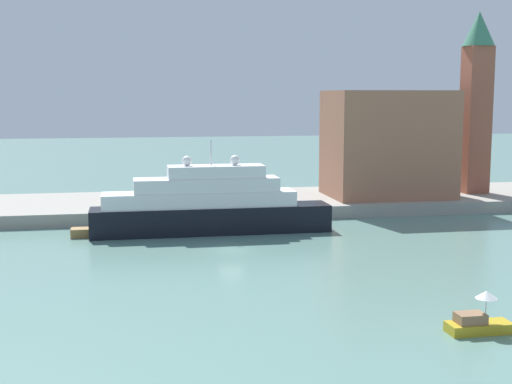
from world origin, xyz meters
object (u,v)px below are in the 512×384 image
mooring_bollard (189,206)px  parked_car (123,198)px  work_barge (91,232)px  bell_tower (476,95)px  small_motorboat (478,321)px  large_yacht (208,206)px  harbor_building (388,144)px  person_figure (166,200)px

mooring_bollard → parked_car: bearing=139.0°
work_barge → bell_tower: bell_tower is taller
small_motorboat → large_yacht: bearing=109.9°
harbor_building → work_barge: bearing=-161.2°
mooring_bollard → work_barge: bearing=-148.3°
large_yacht → bell_tower: size_ratio=1.06×
small_motorboat → bell_tower: bell_tower is taller
large_yacht → harbor_building: (26.97, 14.02, 5.91)m
harbor_building → parked_car: (-36.73, 0.71, -6.78)m
large_yacht → bell_tower: 45.12m
large_yacht → work_barge: 13.54m
large_yacht → work_barge: (-13.27, 0.32, -2.64)m
person_figure → work_barge: bearing=-132.4°
harbor_building → mooring_bollard: (-28.49, -6.45, -7.08)m
large_yacht → harbor_building: size_ratio=1.66×
harbor_building → small_motorboat: bearing=-104.5°
harbor_building → parked_car: bearing=178.9°
large_yacht → bell_tower: bearing=20.3°
person_figure → mooring_bollard: person_figure is taller
parked_car → mooring_bollard: size_ratio=6.81×
parked_car → mooring_bollard: 10.92m
person_figure → bell_tower: bearing=6.2°
large_yacht → person_figure: size_ratio=16.30×
person_figure → mooring_bollard: bearing=-43.6°
large_yacht → harbor_building: harbor_building is taller
small_motorboat → person_figure: person_figure is taller
bell_tower → person_figure: 47.07m
large_yacht → mooring_bollard: bearing=101.4°
harbor_building → bell_tower: 15.26m
work_barge → person_figure: person_figure is taller
bell_tower → mooring_bollard: bearing=-170.0°
parked_car → person_figure: 7.13m
mooring_bollard → harbor_building: bearing=12.8°
bell_tower → parked_car: bell_tower is taller
large_yacht → mooring_bollard: large_yacht is taller
small_motorboat → bell_tower: size_ratio=0.17×
harbor_building → person_figure: size_ratio=9.84×
person_figure → parked_car: bearing=140.4°
large_yacht → person_figure: bearing=112.7°
harbor_building → bell_tower: bell_tower is taller
parked_car → work_barge: bearing=-103.7°
work_barge → parked_car: parked_car is taller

